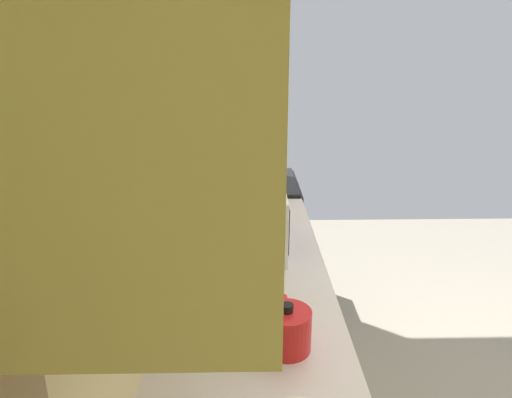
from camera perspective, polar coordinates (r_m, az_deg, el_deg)
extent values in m
cube|color=beige|center=(1.67, -13.69, 4.65)|extent=(3.78, 0.12, 2.79)
cube|color=silver|center=(1.50, -0.74, -18.52)|extent=(2.87, 0.64, 0.02)
cube|color=#332819|center=(2.17, 7.93, -19.95)|extent=(0.01, 0.01, 0.80)
cube|color=#332819|center=(2.55, 6.28, -13.28)|extent=(0.01, 0.01, 0.80)
cube|color=#CCC870|center=(1.20, -8.25, 22.36)|extent=(1.65, 0.33, 0.74)
cube|color=black|center=(3.23, -0.76, -5.64)|extent=(0.63, 0.64, 0.89)
cube|color=black|center=(3.27, 5.01, -6.28)|extent=(0.49, 0.01, 0.49)
cube|color=black|center=(3.07, -0.80, 2.11)|extent=(0.60, 0.61, 0.02)
cube|color=black|center=(3.06, -6.45, 3.49)|extent=(0.60, 0.04, 0.18)
cylinder|color=#38383D|center=(2.93, 1.48, 1.61)|extent=(0.11, 0.11, 0.01)
cylinder|color=#38383D|center=(3.20, 1.25, 3.10)|extent=(0.11, 0.11, 0.01)
cylinder|color=#38383D|center=(2.93, -3.03, 1.58)|extent=(0.11, 0.11, 0.01)
cylinder|color=#38383D|center=(3.20, -2.89, 3.08)|extent=(0.11, 0.11, 0.01)
cube|color=white|center=(2.09, -1.49, -2.32)|extent=(0.46, 0.36, 0.28)
cube|color=black|center=(2.06, 3.66, -2.69)|extent=(0.28, 0.01, 0.20)
cube|color=#2D2D33|center=(2.27, 3.20, -0.63)|extent=(0.08, 0.01, 0.20)
cylinder|color=red|center=(1.48, 3.75, -15.66)|extent=(0.15, 0.15, 0.13)
cylinder|color=black|center=(1.43, 3.82, -13.12)|extent=(0.04, 0.04, 0.02)
cylinder|color=red|center=(1.53, 3.51, -13.09)|extent=(0.09, 0.02, 0.05)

